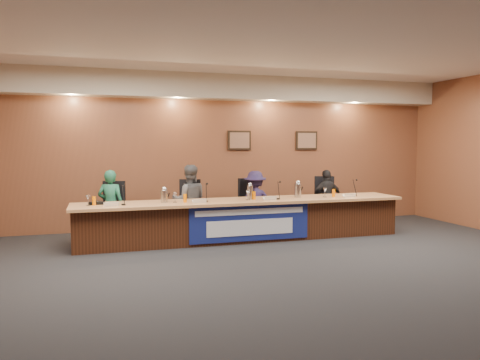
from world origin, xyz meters
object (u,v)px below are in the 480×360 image
object	(u,v)px
carafe_left	(164,196)
carafe_right	(298,191)
dais_body	(243,221)
panelist_d	(327,199)
speakerphone	(97,203)
panelist_a	(111,205)
carafe_mid	(250,193)
panelist_c	(255,202)
office_chair_d	(325,205)
office_chair_a	(111,214)
banner	(250,223)
office_chair_c	(253,208)
panelist_b	(189,201)
office_chair_b	(189,211)

from	to	relation	value
carafe_left	carafe_right	size ratio (longest dim) A/B	0.84
dais_body	panelist_d	xyz separation A→B (m)	(2.04, 0.62, 0.27)
carafe_left	speakerphone	distance (m)	1.14
panelist_a	carafe_mid	bearing A→B (deg)	-175.64
panelist_c	office_chair_d	size ratio (longest dim) A/B	2.57
office_chair_a	office_chair_d	world-z (taller)	same
office_chair_a	panelist_d	bearing A→B (deg)	18.84
panelist_d	carafe_left	world-z (taller)	panelist_d
banner	office_chair_a	xyz separation A→B (m)	(-2.35, 1.13, 0.10)
office_chair_a	carafe_right	world-z (taller)	carafe_right
panelist_d	office_chair_c	distance (m)	1.61
panelist_a	office_chair_d	size ratio (longest dim) A/B	2.72
dais_body	carafe_right	bearing A→B (deg)	0.06
banner	panelist_b	distance (m)	1.40
panelist_a	panelist_c	size ratio (longest dim) A/B	1.06
panelist_d	panelist_a	bearing A→B (deg)	-1.01
office_chair_c	office_chair_d	bearing A→B (deg)	-20.08
panelist_d	banner	bearing A→B (deg)	25.86
office_chair_c	speakerphone	xyz separation A→B (m)	(-3.04, -0.67, 0.30)
panelist_b	panelist_c	xyz separation A→B (m)	(1.33, 0.00, -0.07)
panelist_b	carafe_right	size ratio (longest dim) A/B	5.30
carafe_right	carafe_mid	bearing A→B (deg)	-178.05
panelist_c	speakerphone	bearing A→B (deg)	11.51
office_chair_c	carafe_right	xyz separation A→B (m)	(0.65, -0.72, 0.40)
office_chair_a	carafe_left	bearing A→B (deg)	-20.50
panelist_a	carafe_right	size ratio (longest dim) A/B	5.03
carafe_left	speakerphone	xyz separation A→B (m)	(-1.13, 0.09, -0.08)
banner	carafe_right	world-z (taller)	carafe_right
panelist_b	speakerphone	distance (m)	1.80
dais_body	office_chair_a	world-z (taller)	dais_body
panelist_a	panelist_c	distance (m)	2.79
office_chair_d	panelist_b	bearing A→B (deg)	-154.34
dais_body	office_chair_a	size ratio (longest dim) A/B	12.50
panelist_a	carafe_left	world-z (taller)	panelist_a
panelist_a	speakerphone	distance (m)	0.63
office_chair_b	office_chair_d	bearing A→B (deg)	19.11
banner	panelist_c	size ratio (longest dim) A/B	1.78
panelist_a	carafe_left	size ratio (longest dim) A/B	6.02
office_chair_a	office_chair_d	distance (m)	4.39
office_chair_d	carafe_right	bearing A→B (deg)	-119.12
carafe_left	carafe_mid	bearing A→B (deg)	0.39
panelist_d	office_chair_c	xyz separation A→B (m)	(-1.60, 0.10, -0.14)
office_chair_c	dais_body	bearing A→B (deg)	-141.63
speakerphone	carafe_mid	bearing A→B (deg)	-1.73
panelist_b	office_chair_a	xyz separation A→B (m)	(-1.46, 0.10, -0.21)
carafe_left	carafe_mid	world-z (taller)	carafe_mid
office_chair_d	carafe_mid	world-z (taller)	carafe_mid
banner	office_chair_b	bearing A→B (deg)	128.20
office_chair_b	panelist_b	bearing A→B (deg)	-70.89
office_chair_a	panelist_a	bearing A→B (deg)	-69.85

